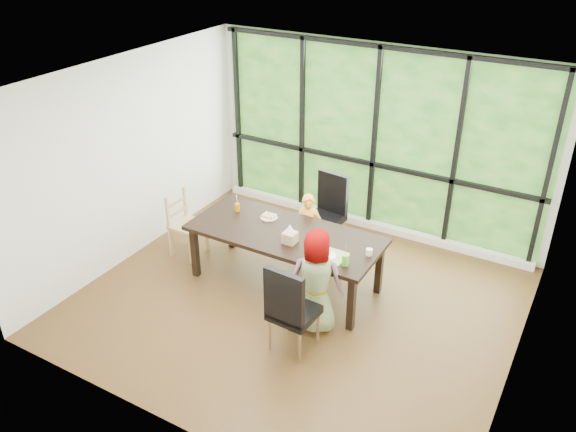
{
  "coord_description": "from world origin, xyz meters",
  "views": [
    {
      "loc": [
        2.78,
        -5.1,
        4.33
      ],
      "look_at": [
        -0.22,
        0.16,
        1.05
      ],
      "focal_mm": 36.55,
      "sensor_mm": 36.0,
      "label": 1
    }
  ],
  "objects_px": {
    "dining_table": "(285,258)",
    "plate_far": "(269,217)",
    "orange_cup": "(237,207)",
    "tissue_box": "(290,237)",
    "chair_window_leather": "(325,214)",
    "child_older": "(314,280)",
    "child_toddler": "(308,229)",
    "green_cup": "(345,260)",
    "chair_interior_leather": "(294,307)",
    "chair_end_beech": "(188,225)",
    "plate_near": "(327,256)",
    "white_mug": "(369,252)"
  },
  "relations": [
    {
      "from": "plate_near",
      "to": "white_mug",
      "type": "distance_m",
      "value": 0.48
    },
    {
      "from": "chair_interior_leather",
      "to": "chair_end_beech",
      "type": "relative_size",
      "value": 1.2
    },
    {
      "from": "plate_near",
      "to": "white_mug",
      "type": "bearing_deg",
      "value": 33.06
    },
    {
      "from": "dining_table",
      "to": "tissue_box",
      "type": "bearing_deg",
      "value": -46.21
    },
    {
      "from": "child_toddler",
      "to": "tissue_box",
      "type": "height_order",
      "value": "child_toddler"
    },
    {
      "from": "child_toddler",
      "to": "plate_far",
      "type": "relative_size",
      "value": 4.47
    },
    {
      "from": "plate_far",
      "to": "orange_cup",
      "type": "bearing_deg",
      "value": -173.91
    },
    {
      "from": "chair_window_leather",
      "to": "green_cup",
      "type": "height_order",
      "value": "chair_window_leather"
    },
    {
      "from": "dining_table",
      "to": "plate_near",
      "type": "relative_size",
      "value": 11.59
    },
    {
      "from": "dining_table",
      "to": "chair_end_beech",
      "type": "bearing_deg",
      "value": -178.7
    },
    {
      "from": "green_cup",
      "to": "plate_far",
      "type": "bearing_deg",
      "value": 158.54
    },
    {
      "from": "dining_table",
      "to": "green_cup",
      "type": "xyz_separation_m",
      "value": [
        0.94,
        -0.29,
        0.44
      ]
    },
    {
      "from": "chair_end_beech",
      "to": "white_mug",
      "type": "relative_size",
      "value": 11.7
    },
    {
      "from": "child_toddler",
      "to": "tissue_box",
      "type": "bearing_deg",
      "value": -92.4
    },
    {
      "from": "white_mug",
      "to": "tissue_box",
      "type": "height_order",
      "value": "tissue_box"
    },
    {
      "from": "chair_end_beech",
      "to": "plate_near",
      "type": "distance_m",
      "value": 2.22
    },
    {
      "from": "chair_interior_leather",
      "to": "plate_far",
      "type": "distance_m",
      "value": 1.62
    },
    {
      "from": "child_older",
      "to": "white_mug",
      "type": "bearing_deg",
      "value": -141.18
    },
    {
      "from": "child_toddler",
      "to": "plate_near",
      "type": "height_order",
      "value": "child_toddler"
    },
    {
      "from": "plate_far",
      "to": "tissue_box",
      "type": "bearing_deg",
      "value": -36.65
    },
    {
      "from": "child_toddler",
      "to": "green_cup",
      "type": "xyz_separation_m",
      "value": [
        0.94,
        -0.91,
        0.32
      ]
    },
    {
      "from": "green_cup",
      "to": "tissue_box",
      "type": "distance_m",
      "value": 0.78
    },
    {
      "from": "child_toddler",
      "to": "plate_far",
      "type": "xyz_separation_m",
      "value": [
        -0.36,
        -0.4,
        0.26
      ]
    },
    {
      "from": "child_older",
      "to": "plate_far",
      "type": "distance_m",
      "value": 1.34
    },
    {
      "from": "child_older",
      "to": "tissue_box",
      "type": "bearing_deg",
      "value": -55.06
    },
    {
      "from": "chair_window_leather",
      "to": "orange_cup",
      "type": "height_order",
      "value": "chair_window_leather"
    },
    {
      "from": "plate_far",
      "to": "white_mug",
      "type": "relative_size",
      "value": 2.87
    },
    {
      "from": "plate_far",
      "to": "white_mug",
      "type": "bearing_deg",
      "value": -7.41
    },
    {
      "from": "dining_table",
      "to": "chair_window_leather",
      "type": "bearing_deg",
      "value": 87.93
    },
    {
      "from": "child_toddler",
      "to": "white_mug",
      "type": "xyz_separation_m",
      "value": [
        1.09,
        -0.58,
        0.3
      ]
    },
    {
      "from": "chair_end_beech",
      "to": "orange_cup",
      "type": "xyz_separation_m",
      "value": [
        0.69,
        0.21,
        0.35
      ]
    },
    {
      "from": "plate_near",
      "to": "orange_cup",
      "type": "height_order",
      "value": "orange_cup"
    },
    {
      "from": "dining_table",
      "to": "orange_cup",
      "type": "height_order",
      "value": "orange_cup"
    },
    {
      "from": "dining_table",
      "to": "plate_far",
      "type": "height_order",
      "value": "plate_far"
    },
    {
      "from": "chair_end_beech",
      "to": "orange_cup",
      "type": "distance_m",
      "value": 0.8
    },
    {
      "from": "dining_table",
      "to": "green_cup",
      "type": "bearing_deg",
      "value": -17.34
    },
    {
      "from": "plate_near",
      "to": "green_cup",
      "type": "height_order",
      "value": "green_cup"
    },
    {
      "from": "chair_window_leather",
      "to": "child_older",
      "type": "distance_m",
      "value": 1.73
    },
    {
      "from": "dining_table",
      "to": "green_cup",
      "type": "distance_m",
      "value": 1.08
    },
    {
      "from": "dining_table",
      "to": "plate_far",
      "type": "xyz_separation_m",
      "value": [
        -0.36,
        0.22,
        0.38
      ]
    },
    {
      "from": "orange_cup",
      "to": "tissue_box",
      "type": "distance_m",
      "value": 1.04
    },
    {
      "from": "plate_near",
      "to": "child_older",
      "type": "bearing_deg",
      "value": -87.22
    },
    {
      "from": "tissue_box",
      "to": "green_cup",
      "type": "bearing_deg",
      "value": -8.61
    },
    {
      "from": "plate_far",
      "to": "green_cup",
      "type": "height_order",
      "value": "green_cup"
    },
    {
      "from": "chair_end_beech",
      "to": "plate_far",
      "type": "relative_size",
      "value": 4.08
    },
    {
      "from": "dining_table",
      "to": "white_mug",
      "type": "distance_m",
      "value": 1.17
    },
    {
      "from": "chair_window_leather",
      "to": "tissue_box",
      "type": "distance_m",
      "value": 1.23
    },
    {
      "from": "chair_interior_leather",
      "to": "orange_cup",
      "type": "bearing_deg",
      "value": -34.72
    },
    {
      "from": "chair_window_leather",
      "to": "child_older",
      "type": "xyz_separation_m",
      "value": [
        0.67,
        -1.59,
        0.09
      ]
    },
    {
      "from": "orange_cup",
      "to": "plate_near",
      "type": "bearing_deg",
      "value": -14.99
    }
  ]
}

